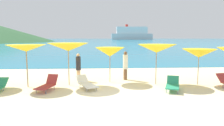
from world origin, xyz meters
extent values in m
cube|color=beige|center=(0.00, 10.00, -0.15)|extent=(50.00, 100.00, 0.30)
cube|color=teal|center=(0.00, 228.61, 0.01)|extent=(650.00, 440.00, 0.02)
cylinder|color=#9E7F59|center=(-4.71, 2.16, 1.09)|extent=(0.06, 0.06, 2.19)
cone|color=yellow|center=(-4.71, 2.16, 2.10)|extent=(2.04, 2.04, 0.37)
sphere|color=#9E7F59|center=(-4.71, 2.16, 2.22)|extent=(0.07, 0.07, 0.07)
cylinder|color=#9E7F59|center=(-2.54, 2.45, 1.12)|extent=(0.05, 0.05, 2.25)
cone|color=yellow|center=(-2.54, 2.45, 2.14)|extent=(2.27, 2.27, 0.45)
sphere|color=#9E7F59|center=(-2.54, 2.45, 2.28)|extent=(0.07, 0.07, 0.07)
cylinder|color=#9E7F59|center=(-0.22, 3.15, 0.97)|extent=(0.05, 0.05, 1.94)
cone|color=yellow|center=(-0.22, 3.15, 1.81)|extent=(1.90, 1.90, 0.54)
sphere|color=#9E7F59|center=(-0.22, 3.15, 1.97)|extent=(0.07, 0.07, 0.07)
cylinder|color=#9E7F59|center=(2.38, 2.44, 1.08)|extent=(0.05, 0.05, 2.16)
cone|color=yellow|center=(2.38, 2.44, 2.04)|extent=(2.30, 2.30, 0.48)
sphere|color=#9E7F59|center=(2.38, 2.44, 2.19)|extent=(0.07, 0.07, 0.07)
cylinder|color=#9E7F59|center=(4.71, 2.17, 0.95)|extent=(0.04, 0.04, 1.90)
cone|color=yellow|center=(4.71, 2.17, 1.78)|extent=(1.86, 1.86, 0.49)
sphere|color=#9E7F59|center=(4.71, 2.17, 1.93)|extent=(0.07, 0.07, 0.07)
cube|color=white|center=(-1.42, 1.44, 0.22)|extent=(1.12, 1.43, 0.05)
cube|color=white|center=(-1.81, 2.22, 0.39)|extent=(0.73, 0.68, 0.39)
cylinder|color=gray|center=(-1.47, 0.95, 0.10)|extent=(0.04, 0.04, 0.19)
cylinder|color=gray|center=(-1.01, 1.18, 0.10)|extent=(0.04, 0.04, 0.19)
cylinder|color=gray|center=(-1.87, 1.77, 0.10)|extent=(0.04, 0.04, 0.19)
cylinder|color=gray|center=(-1.40, 1.99, 0.10)|extent=(0.04, 0.04, 0.19)
cube|color=#A53333|center=(5.86, 1.70, 0.47)|extent=(0.64, 0.55, 0.46)
cylinder|color=gray|center=(5.70, 1.33, 0.12)|extent=(0.04, 0.04, 0.23)
cube|color=#268C66|center=(-5.84, 1.71, 0.38)|extent=(0.56, 0.51, 0.43)
cylinder|color=gray|center=(-5.64, 1.36, 0.08)|extent=(0.04, 0.04, 0.16)
cube|color=#268C66|center=(2.76, 0.78, 0.24)|extent=(1.00, 1.29, 0.05)
cube|color=#268C66|center=(3.02, 1.46, 0.43)|extent=(0.68, 0.55, 0.42)
cylinder|color=gray|center=(2.38, 0.54, 0.11)|extent=(0.04, 0.04, 0.21)
cylinder|color=gray|center=(2.88, 0.35, 0.11)|extent=(0.04, 0.04, 0.21)
cylinder|color=gray|center=(2.67, 1.29, 0.11)|extent=(0.04, 0.04, 0.21)
cylinder|color=gray|center=(3.17, 1.09, 0.11)|extent=(0.04, 0.04, 0.21)
cube|color=#A53333|center=(-3.52, 1.09, 0.24)|extent=(0.88, 1.27, 0.05)
cube|color=#A53333|center=(-3.32, 1.78, 0.48)|extent=(0.63, 0.47, 0.51)
cylinder|color=gray|center=(-3.85, 0.81, 0.11)|extent=(0.04, 0.04, 0.22)
cylinder|color=gray|center=(-3.37, 0.67, 0.11)|extent=(0.04, 0.04, 0.22)
cylinder|color=gray|center=(-3.63, 1.58, 0.11)|extent=(0.04, 0.04, 0.22)
cylinder|color=gray|center=(-3.16, 1.45, 0.11)|extent=(0.04, 0.04, 0.22)
cylinder|color=brown|center=(0.78, 3.75, 0.34)|extent=(0.23, 0.23, 0.69)
cylinder|color=white|center=(0.78, 3.75, 1.13)|extent=(0.31, 0.31, 0.89)
sphere|color=brown|center=(0.78, 3.75, 1.68)|extent=(0.22, 0.22, 0.22)
cylinder|color=#DBAA84|center=(-2.15, 3.75, 0.32)|extent=(0.23, 0.23, 0.64)
cylinder|color=#26262D|center=(-2.15, 3.75, 1.06)|extent=(0.30, 0.30, 0.84)
sphere|color=#DBAA84|center=(-2.15, 3.75, 1.57)|extent=(0.21, 0.21, 0.21)
cube|color=silver|center=(40.11, 254.25, 3.74)|extent=(52.39, 10.53, 7.45)
cube|color=white|center=(40.11, 254.25, 11.85)|extent=(39.31, 8.57, 8.77)
cylinder|color=red|center=(33.58, 254.37, 17.73)|extent=(3.36, 3.36, 3.00)
camera|label=1|loc=(-0.81, -8.92, 2.66)|focal=32.87mm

